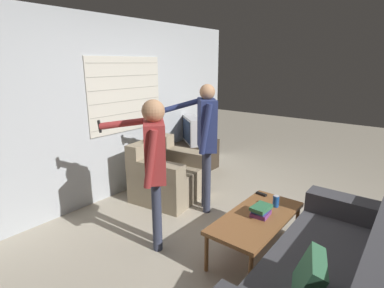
{
  "coord_description": "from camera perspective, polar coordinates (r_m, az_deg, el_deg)",
  "views": [
    {
      "loc": [
        -2.64,
        -1.52,
        1.93
      ],
      "look_at": [
        0.02,
        0.61,
        1.0
      ],
      "focal_mm": 28.0,
      "sensor_mm": 36.0,
      "label": 1
    }
  ],
  "objects": [
    {
      "name": "person_right_standing",
      "position": [
        3.82,
        2.64,
        2.19
      ],
      "size": [
        0.52,
        0.85,
        1.68
      ],
      "rotation": [
        0.0,
        0.0,
        0.76
      ],
      "color": "#33384C",
      "rests_on": "ground_plane"
    },
    {
      "name": "coffee_table",
      "position": [
        3.21,
        12.24,
        -13.8
      ],
      "size": [
        1.18,
        0.54,
        0.43
      ],
      "color": "brown",
      "rests_on": "ground_plane"
    },
    {
      "name": "couch_blue",
      "position": [
        2.7,
        24.98,
        -23.21
      ],
      "size": [
        2.09,
        0.9,
        0.81
      ],
      "rotation": [
        0.0,
        0.0,
        0.02
      ],
      "color": "#424247",
      "rests_on": "ground_plane"
    },
    {
      "name": "wall_back",
      "position": [
        4.47,
        -14.5,
        6.44
      ],
      "size": [
        5.2,
        0.08,
        2.55
      ],
      "color": "#ADB2B7",
      "rests_on": "ground_plane"
    },
    {
      "name": "soda_can",
      "position": [
        3.4,
        15.69,
        -10.44
      ],
      "size": [
        0.07,
        0.07,
        0.13
      ],
      "color": "#194C9E",
      "rests_on": "coffee_table"
    },
    {
      "name": "book_stack",
      "position": [
        3.18,
        12.99,
        -12.26
      ],
      "size": [
        0.23,
        0.18,
        0.11
      ],
      "color": "#75387F",
      "rests_on": "coffee_table"
    },
    {
      "name": "person_left_standing",
      "position": [
        3.04,
        -7.31,
        -2.35
      ],
      "size": [
        0.51,
        0.83,
        1.59
      ],
      "rotation": [
        0.0,
        0.0,
        0.81
      ],
      "color": "#33384C",
      "rests_on": "ground_plane"
    },
    {
      "name": "spare_remote",
      "position": [
        3.65,
        13.08,
        -9.27
      ],
      "size": [
        0.06,
        0.13,
        0.02
      ],
      "rotation": [
        0.0,
        0.0,
        -0.12
      ],
      "color": "black",
      "rests_on": "coffee_table"
    },
    {
      "name": "armchair_beige",
      "position": [
        4.41,
        -4.79,
        -5.94
      ],
      "size": [
        1.02,
        0.96,
        0.84
      ],
      "rotation": [
        0.0,
        0.0,
        3.29
      ],
      "color": "gray",
      "rests_on": "ground_plane"
    },
    {
      "name": "ground_plane",
      "position": [
        3.61,
        7.76,
        -17.27
      ],
      "size": [
        16.0,
        16.0,
        0.0
      ],
      "primitive_type": "plane",
      "color": "#B2A893"
    },
    {
      "name": "tv_stand",
      "position": [
        5.4,
        -0.0,
        -2.58
      ],
      "size": [
        1.04,
        0.49,
        0.55
      ],
      "color": "#33281E",
      "rests_on": "ground_plane"
    },
    {
      "name": "tv",
      "position": [
        5.27,
        -0.03,
        2.65
      ],
      "size": [
        0.55,
        0.64,
        0.46
      ],
      "rotation": [
        0.0,
        0.0,
        4.06
      ],
      "color": "#B2B2B7",
      "rests_on": "tv_stand"
    }
  ]
}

